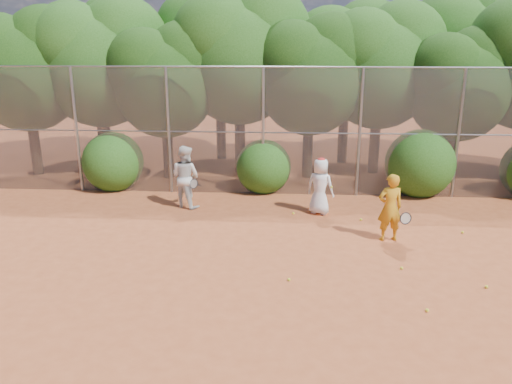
{
  "coord_description": "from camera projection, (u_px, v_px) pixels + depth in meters",
  "views": [
    {
      "loc": [
        -0.24,
        -9.49,
        4.72
      ],
      "look_at": [
        -1.0,
        2.5,
        1.1
      ],
      "focal_mm": 35.0,
      "sensor_mm": 36.0,
      "label": 1
    }
  ],
  "objects": [
    {
      "name": "bush_1",
      "position": [
        263.0,
        164.0,
        16.24
      ],
      "size": [
        1.8,
        1.8,
        1.8
      ],
      "primitive_type": "sphere",
      "color": "#1E4B12",
      "rests_on": "ground"
    },
    {
      "name": "ground",
      "position": [
        296.0,
        278.0,
        10.42
      ],
      "size": [
        80.0,
        80.0,
        0.0
      ],
      "primitive_type": "plane",
      "color": "#A94C26",
      "rests_on": "ground"
    },
    {
      "name": "tree_1",
      "position": [
        101.0,
        58.0,
        17.8
      ],
      "size": [
        4.64,
        4.03,
        6.35
      ],
      "color": "black",
      "rests_on": "ground"
    },
    {
      "name": "ball_3",
      "position": [
        486.0,
        287.0,
        9.95
      ],
      "size": [
        0.07,
        0.07,
        0.07
      ],
      "primitive_type": "sphere",
      "color": "yellow",
      "rests_on": "ground"
    },
    {
      "name": "player_yellow",
      "position": [
        390.0,
        208.0,
        12.15
      ],
      "size": [
        0.85,
        0.52,
        1.7
      ],
      "rotation": [
        0.0,
        0.0,
        3.32
      ],
      "color": "orange",
      "rests_on": "ground"
    },
    {
      "name": "ball_5",
      "position": [
        463.0,
        232.0,
        12.81
      ],
      "size": [
        0.07,
        0.07,
        0.07
      ],
      "primitive_type": "sphere",
      "color": "yellow",
      "rests_on": "ground"
    },
    {
      "name": "bush_2",
      "position": [
        420.0,
        161.0,
        15.88
      ],
      "size": [
        2.2,
        2.2,
        2.2
      ],
      "primitive_type": "sphere",
      "color": "#1E4B12",
      "rests_on": "ground"
    },
    {
      "name": "tree_0",
      "position": [
        27.0,
        65.0,
        17.54
      ],
      "size": [
        4.38,
        3.81,
        6.0
      ],
      "color": "black",
      "rests_on": "ground"
    },
    {
      "name": "fence_back",
      "position": [
        291.0,
        131.0,
        15.57
      ],
      "size": [
        20.05,
        0.09,
        4.03
      ],
      "color": "gray",
      "rests_on": "ground"
    },
    {
      "name": "tree_9",
      "position": [
        97.0,
        52.0,
        20.01
      ],
      "size": [
        4.83,
        4.2,
        6.62
      ],
      "color": "black",
      "rests_on": "ground"
    },
    {
      "name": "bush_0",
      "position": [
        113.0,
        159.0,
        16.51
      ],
      "size": [
        2.0,
        2.0,
        2.0
      ],
      "primitive_type": "sphere",
      "color": "#1E4B12",
      "rests_on": "ground"
    },
    {
      "name": "ball_1",
      "position": [
        361.0,
        220.0,
        13.72
      ],
      "size": [
        0.07,
        0.07,
        0.07
      ],
      "primitive_type": "sphere",
      "color": "yellow",
      "rests_on": "ground"
    },
    {
      "name": "player_teen",
      "position": [
        320.0,
        186.0,
        14.1
      ],
      "size": [
        0.94,
        0.81,
        1.64
      ],
      "rotation": [
        0.0,
        0.0,
        2.69
      ],
      "color": "white",
      "rests_on": "ground"
    },
    {
      "name": "tree_4",
      "position": [
        312.0,
        71.0,
        17.17
      ],
      "size": [
        4.19,
        3.64,
        5.73
      ],
      "color": "black",
      "rests_on": "ground"
    },
    {
      "name": "tree_5",
      "position": [
        382.0,
        62.0,
        17.7
      ],
      "size": [
        4.51,
        3.92,
        6.17
      ],
      "color": "black",
      "rests_on": "ground"
    },
    {
      "name": "ball_2",
      "position": [
        427.0,
        310.0,
        9.08
      ],
      "size": [
        0.07,
        0.07,
        0.07
      ],
      "primitive_type": "sphere",
      "color": "yellow",
      "rests_on": "ground"
    },
    {
      "name": "tree_11",
      "position": [
        348.0,
        57.0,
        19.26
      ],
      "size": [
        4.64,
        4.03,
        6.35
      ],
      "color": "black",
      "rests_on": "ground"
    },
    {
      "name": "tree_12",
      "position": [
        463.0,
        48.0,
        19.46
      ],
      "size": [
        5.02,
        4.37,
        6.88
      ],
      "color": "black",
      "rests_on": "ground"
    },
    {
      "name": "ball_6",
      "position": [
        293.0,
        213.0,
        14.23
      ],
      "size": [
        0.07,
        0.07,
        0.07
      ],
      "primitive_type": "sphere",
      "color": "yellow",
      "rests_on": "ground"
    },
    {
      "name": "tree_10",
      "position": [
        221.0,
        44.0,
        19.81
      ],
      "size": [
        5.15,
        4.48,
        7.06
      ],
      "color": "black",
      "rests_on": "ground"
    },
    {
      "name": "player_white",
      "position": [
        185.0,
        177.0,
        14.65
      ],
      "size": [
        1.12,
        1.04,
        1.85
      ],
      "rotation": [
        0.0,
        0.0,
        2.66
      ],
      "color": "silver",
      "rests_on": "ground"
    },
    {
      "name": "tree_2",
      "position": [
        166.0,
        76.0,
        17.14
      ],
      "size": [
        3.99,
        3.47,
        5.47
      ],
      "color": "black",
      "rests_on": "ground"
    },
    {
      "name": "tree_3",
      "position": [
        241.0,
        52.0,
        17.72
      ],
      "size": [
        4.89,
        4.26,
        6.7
      ],
      "color": "black",
      "rests_on": "ground"
    },
    {
      "name": "ball_4",
      "position": [
        289.0,
        280.0,
        10.26
      ],
      "size": [
        0.07,
        0.07,
        0.07
      ],
      "primitive_type": "sphere",
      "color": "yellow",
      "rests_on": "ground"
    },
    {
      "name": "tree_6",
      "position": [
        461.0,
        81.0,
        16.76
      ],
      "size": [
        3.86,
        3.36,
        5.29
      ],
      "color": "black",
      "rests_on": "ground"
    },
    {
      "name": "ball_0",
      "position": [
        402.0,
        268.0,
        10.78
      ],
      "size": [
        0.07,
        0.07,
        0.07
      ],
      "primitive_type": "sphere",
      "color": "yellow",
      "rests_on": "ground"
    }
  ]
}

